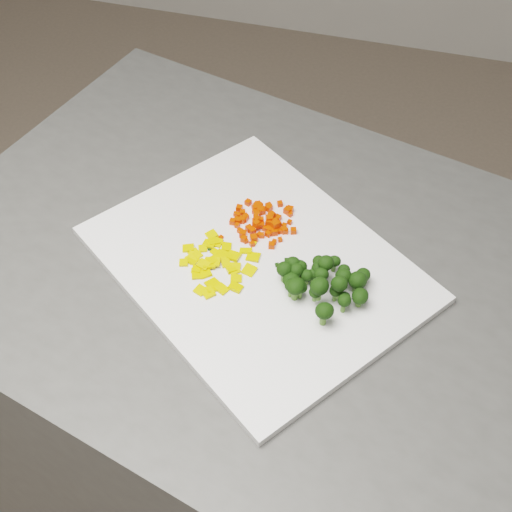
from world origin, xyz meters
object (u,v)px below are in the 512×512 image
(pepper_pile, at_px, (214,259))
(broccoli_pile, at_px, (324,281))
(carrot_pile, at_px, (264,218))
(counter_block, at_px, (265,427))
(cutting_board, at_px, (256,264))

(pepper_pile, xyz_separation_m, broccoli_pile, (0.15, -0.01, 0.02))
(carrot_pile, height_order, pepper_pile, carrot_pile)
(counter_block, bearing_deg, carrot_pile, 110.61)
(broccoli_pile, bearing_deg, pepper_pile, 175.41)
(cutting_board, height_order, carrot_pile, carrot_pile)
(counter_block, xyz_separation_m, broccoli_pile, (0.08, -0.04, 0.49))
(cutting_board, bearing_deg, counter_block, 34.43)
(counter_block, xyz_separation_m, cutting_board, (-0.01, -0.01, 0.46))
(pepper_pile, bearing_deg, cutting_board, 19.16)
(counter_block, height_order, broccoli_pile, broccoli_pile)
(counter_block, distance_m, broccoli_pile, 0.49)
(pepper_pile, relative_size, broccoli_pile, 0.97)
(pepper_pile, bearing_deg, broccoli_pile, -4.59)
(carrot_pile, relative_size, pepper_pile, 0.86)
(cutting_board, distance_m, pepper_pile, 0.06)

